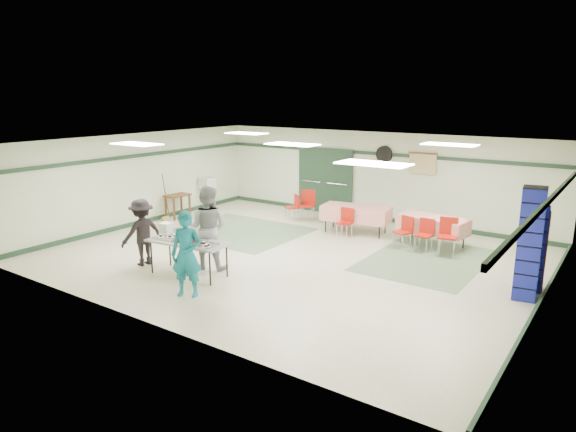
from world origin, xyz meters
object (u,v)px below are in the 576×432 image
Objects in this scene: crate_stack_red at (534,250)px; broom at (166,196)px; chair_a at (425,232)px; volunteer_teal at (187,254)px; chair_c at (448,232)px; chair_loose_a at (308,202)px; volunteer_grey at (208,228)px; dining_table_b at (356,213)px; volunteer_dark at (142,232)px; chair_d at (346,220)px; chair_b at (405,229)px; office_printer at (207,183)px; chair_loose_b at (294,205)px; serving_table at (188,243)px; dining_table_a at (433,224)px; crate_stack_blue_a at (534,248)px; crate_stack_blue_b at (529,244)px; printer_table at (177,198)px.

crate_stack_red is 1.15× the size of broom.
chair_a is 7.86m from broom.
volunteer_teal is 6.06m from chair_a.
broom is at bearing 177.16° from chair_c.
volunteer_grey is at bearing -106.25° from chair_loose_a.
dining_table_b is at bearing 159.56° from crate_stack_red.
volunteer_dark is at bearing -152.11° from chair_c.
chair_c reaches higher than chair_d.
chair_a reaches higher than chair_b.
volunteer_dark reaches higher than chair_a.
chair_b reaches higher than dining_table_b.
volunteer_grey is at bearing -115.54° from dining_table_b.
office_printer is (-8.21, 0.35, 0.36)m from chair_c.
broom reaches higher than chair_loose_b.
chair_b is (3.02, 4.56, -0.22)m from serving_table.
volunteer_dark is 0.85× the size of dining_table_a.
volunteer_grey is at bearing -156.85° from crate_stack_blue_a.
dining_table_a is 3.23m from crate_stack_red.
dining_table_b is at bearing -37.17° from chair_loose_a.
crate_stack_blue_a is at bearing 125.88° from volunteer_dark.
volunteer_dark is 1.86× the size of chair_a.
dining_table_b is 2.43× the size of chair_d.
dining_table_a is 1.10× the size of crate_stack_red.
chair_b is at bearing 149.73° from crate_stack_blue_b.
dining_table_a is at bearing -147.69° from volunteer_grey.
crate_stack_red is 0.67m from crate_stack_blue_b.
chair_d is 1.81× the size of office_printer.
crate_stack_red is (6.18, 2.73, -0.11)m from volunteer_grey.
broom is at bearing -166.23° from chair_a.
dining_table_a is 7.80m from printer_table.
broom reaches higher than chair_loose_a.
dining_table_b is 2.27m from chair_loose_b.
volunteer_teal is 1.02× the size of crate_stack_red.
crate_stack_blue_b is at bearing 14.23° from chair_loose_b.
broom is at bearing -126.97° from volunteer_dark.
dining_table_a is 4.46m from chair_loose_b.
crate_stack_blue_b is (6.76, -2.92, 0.51)m from chair_loose_a.
chair_c is at bearing 25.64° from chair_loose_b.
dining_table_a is 0.92× the size of dining_table_b.
crate_stack_red is (7.57, 3.41, 0.06)m from volunteer_dark.
chair_loose_b is (-2.25, 0.83, -0.01)m from chair_d.
serving_table is at bearing -46.69° from office_printer.
dining_table_a is 2.28× the size of printer_table.
crate_stack_blue_a is (7.12, -2.16, 0.40)m from chair_loose_b.
serving_table is 1.01× the size of volunteer_grey.
serving_table is at bearing -151.82° from crate_stack_red.
dining_table_b is 2.13× the size of chair_c.
serving_table is 6.24m from dining_table_a.
chair_a is at bearing 144.91° from crate_stack_blue_b.
dining_table_b is at bearing 88.13° from chair_d.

